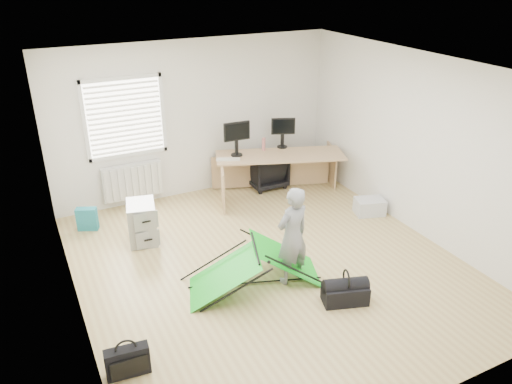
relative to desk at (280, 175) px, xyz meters
name	(u,v)px	position (x,y,z in m)	size (l,w,h in m)	color
ground	(269,265)	(-1.24, -1.95, -0.38)	(5.50, 5.50, 0.00)	tan
back_wall	(195,119)	(-1.24, 0.80, 0.97)	(5.00, 0.02, 2.70)	silver
window	(125,118)	(-2.44, 0.76, 1.17)	(1.20, 0.06, 1.20)	silver
radiator	(133,181)	(-2.44, 0.72, 0.07)	(1.00, 0.12, 0.60)	silver
desk	(280,175)	(0.00, 0.00, 0.00)	(2.23, 0.71, 0.76)	tan
filing_cabinet	(142,222)	(-2.63, -0.52, -0.07)	(0.40, 0.53, 0.62)	gray
monitor_left	(236,143)	(-0.70, 0.30, 0.60)	(0.47, 0.10, 0.45)	black
monitor_right	(282,137)	(0.21, 0.31, 0.58)	(0.42, 0.09, 0.40)	black
keyboard	(228,159)	(-0.91, 0.18, 0.39)	(0.40, 0.14, 0.02)	beige
thermos	(264,144)	(-0.16, 0.32, 0.49)	(0.06, 0.06, 0.23)	#A85F5E
office_chair	(266,171)	(-0.05, 0.42, -0.07)	(0.65, 0.67, 0.61)	black
person	(292,236)	(-1.15, -2.40, 0.29)	(0.49, 0.32, 1.34)	gray
kite	(255,266)	(-1.61, -2.26, -0.11)	(1.76, 0.77, 0.55)	#11B41C
storage_crate	(370,206)	(0.97, -1.34, -0.25)	(0.47, 0.33, 0.26)	silver
tote_bag	(87,219)	(-3.31, 0.21, -0.20)	(0.31, 0.14, 0.37)	#1D7383
laptop_bag	(128,362)	(-3.47, -3.09, -0.21)	(0.45, 0.13, 0.33)	black
white_box	(237,272)	(-1.75, -1.98, -0.33)	(0.10, 0.10, 0.10)	silver
duffel_bag	(345,294)	(-0.79, -3.10, -0.26)	(0.55, 0.28, 0.24)	black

